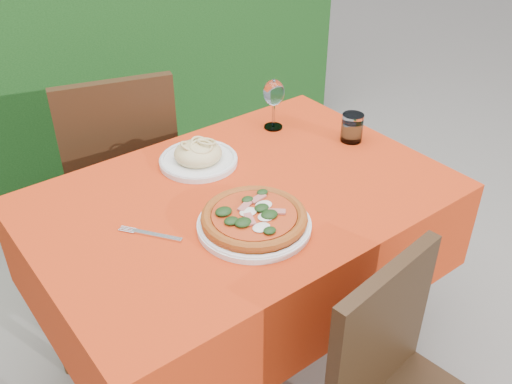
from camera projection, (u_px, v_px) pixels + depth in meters
ground at (244, 357)px, 2.16m from camera, size 60.00×60.00×0.00m
hedge at (45, 17)px, 2.67m from camera, size 3.20×0.55×1.78m
dining_table at (242, 232)px, 1.83m from camera, size 1.26×0.86×0.75m
chair_far at (121, 167)px, 2.27m from camera, size 0.53×0.53×0.95m
pizza_plate at (254, 220)px, 1.58m from camera, size 0.32×0.32×0.06m
pasta_plate at (198, 156)px, 1.87m from camera, size 0.26×0.26×0.07m
water_glass at (352, 129)px, 2.00m from camera, size 0.08×0.08×0.10m
wine_glass at (274, 95)px, 2.03m from camera, size 0.08×0.08×0.19m
fork at (157, 235)px, 1.56m from camera, size 0.14×0.18×0.01m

